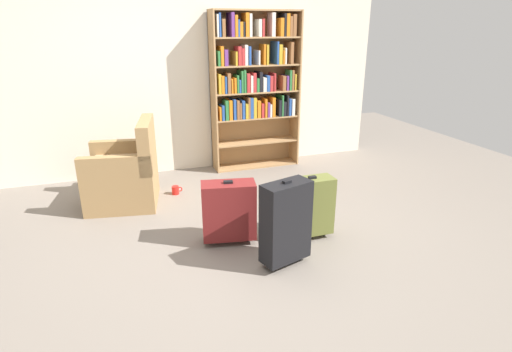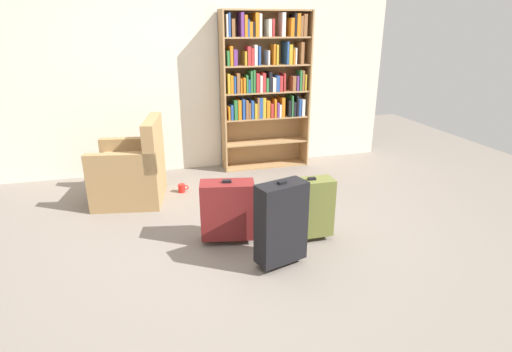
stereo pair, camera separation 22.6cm
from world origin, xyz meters
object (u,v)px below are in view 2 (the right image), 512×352
suitcase_olive (310,208)px  suitcase_black (281,223)px  bookshelf (264,81)px  armchair (132,172)px  mug (182,188)px  suitcase_dark_red (228,210)px

suitcase_olive → suitcase_black: size_ratio=0.82×
bookshelf → armchair: 2.03m
bookshelf → mug: (-1.18, -0.67, -1.08)m
bookshelf → armchair: (-1.70, -0.74, -0.81)m
bookshelf → mug: bookshelf is taller
bookshelf → suitcase_dark_red: (-0.90, -1.92, -0.83)m
suitcase_olive → suitcase_black: suitcase_black is taller
mug → suitcase_olive: size_ratio=0.20×
suitcase_black → armchair: bearing=123.8°
armchair → suitcase_black: armchair is taller
suitcase_olive → suitcase_dark_red: (-0.71, 0.16, -0.01)m
armchair → suitcase_olive: armchair is taller
bookshelf → suitcase_black: bearing=-103.5°
armchair → suitcase_dark_red: bearing=-55.9°
mug → suitcase_black: 1.88m
armchair → suitcase_dark_red: (0.80, -1.18, -0.01)m
armchair → mug: bearing=7.9°
mug → suitcase_black: suitcase_black is taller
mug → suitcase_dark_red: suitcase_dark_red is taller
armchair → suitcase_black: bearing=-56.2°
armchair → suitcase_dark_red: armchair is taller
armchair → bookshelf: bearing=23.5°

